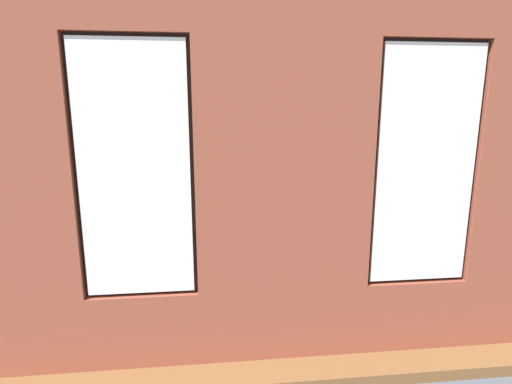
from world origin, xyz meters
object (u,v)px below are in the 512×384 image
at_px(papasan_chair, 231,192).
at_px(couch_left, 434,230).
at_px(potted_plant_beside_window_right, 67,287).
at_px(remote_silver, 255,208).
at_px(potted_plant_foreground_right, 105,193).
at_px(remote_gray, 245,207).
at_px(potted_plant_by_left_couch, 370,202).
at_px(media_console, 58,225).
at_px(tv_flatscreen, 53,183).
at_px(potted_plant_between_couches, 348,258).
at_px(cup_ceramic, 274,203).
at_px(potted_plant_near_tv, 70,212).
at_px(couch_by_window, 220,287).
at_px(table_plant_small, 262,205).
at_px(potted_plant_mid_room_small, 316,213).
at_px(coffee_table, 255,212).
at_px(potted_plant_corner_near_left, 371,172).

bearing_deg(papasan_chair, couch_left, 138.92).
relative_size(couch_left, papasan_chair, 1.90).
bearing_deg(potted_plant_beside_window_right, papasan_chair, -112.86).
distance_m(remote_silver, potted_plant_foreground_right, 3.20).
xyz_separation_m(remote_gray, potted_plant_by_left_couch, (-2.23, -0.27, -0.04)).
bearing_deg(media_console, remote_silver, -179.24).
bearing_deg(media_console, tv_flatscreen, -90.00).
bearing_deg(papasan_chair, potted_plant_between_couches, 104.47).
bearing_deg(media_console, cup_ceramic, -176.74).
relative_size(cup_ceramic, potted_plant_foreground_right, 0.07).
bearing_deg(remote_silver, potted_plant_between_couches, -106.40).
relative_size(couch_left, potted_plant_by_left_couch, 3.11).
bearing_deg(remote_silver, papasan_chair, 71.07).
bearing_deg(potted_plant_by_left_couch, potted_plant_near_tv, 16.92).
bearing_deg(potted_plant_beside_window_right, remote_silver, -127.41).
bearing_deg(couch_left, potted_plant_by_left_couch, -159.30).
bearing_deg(couch_by_window, potted_plant_by_left_couch, -132.80).
bearing_deg(potted_plant_beside_window_right, potted_plant_between_couches, -176.85).
height_order(remote_silver, papasan_chair, papasan_chair).
xyz_separation_m(papasan_chair, potted_plant_beside_window_right, (1.70, 4.04, 0.02)).
relative_size(couch_by_window, table_plant_small, 9.30).
bearing_deg(media_console, potted_plant_mid_room_small, 179.97).
relative_size(papasan_chair, potted_plant_beside_window_right, 1.56).
relative_size(media_console, tv_flatscreen, 1.01).
relative_size(potted_plant_by_left_couch, potted_plant_between_couches, 0.46).
height_order(coffee_table, table_plant_small, table_plant_small).
xyz_separation_m(tv_flatscreen, potted_plant_corner_near_left, (-5.67, -1.72, -0.20)).
bearing_deg(potted_plant_beside_window_right, potted_plant_by_left_couch, -143.64).
distance_m(couch_by_window, media_console, 3.49).
height_order(potted_plant_foreground_right, potted_plant_by_left_couch, potted_plant_foreground_right).
xyz_separation_m(cup_ceramic, remote_silver, (0.33, 0.15, -0.04)).
xyz_separation_m(table_plant_small, media_console, (3.14, -0.09, -0.25)).
distance_m(table_plant_small, potted_plant_mid_room_small, 0.93).
height_order(remote_silver, potted_plant_by_left_couch, potted_plant_by_left_couch).
relative_size(remote_gray, remote_silver, 1.00).
height_order(media_console, potted_plant_near_tv, potted_plant_near_tv).
distance_m(couch_by_window, potted_plant_by_left_couch, 3.98).
distance_m(remote_silver, potted_plant_corner_near_left, 3.13).
relative_size(potted_plant_corner_near_left, potted_plant_between_couches, 0.92).
bearing_deg(media_console, papasan_chair, -152.28).
height_order(couch_left, potted_plant_corner_near_left, potted_plant_corner_near_left).
bearing_deg(tv_flatscreen, remote_silver, -179.30).
bearing_deg(potted_plant_between_couches, potted_plant_foreground_right, -50.18).
height_order(potted_plant_near_tv, potted_plant_foreground_right, potted_plant_foreground_right).
distance_m(tv_flatscreen, potted_plant_between_couches, 4.49).
xyz_separation_m(coffee_table, table_plant_small, (-0.09, 0.13, 0.16)).
bearing_deg(potted_plant_by_left_couch, media_console, 4.63).
height_order(cup_ceramic, tv_flatscreen, tv_flatscreen).
bearing_deg(media_console, potted_plant_near_tv, 119.19).
relative_size(media_console, potted_plant_between_couches, 0.78).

